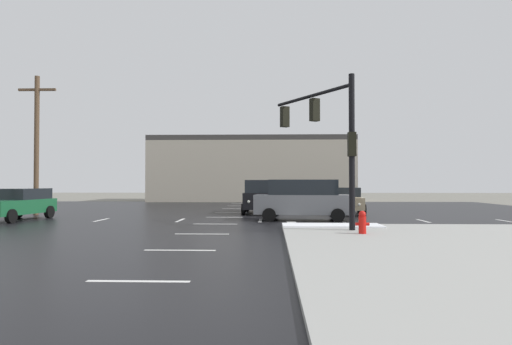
{
  "coord_description": "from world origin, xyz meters",
  "views": [
    {
      "loc": [
        2.56,
        -22.71,
        1.92
      ],
      "look_at": [
        1.47,
        9.18,
        2.6
      ],
      "focal_mm": 32.1,
      "sensor_mm": 36.0,
      "label": 1
    }
  ],
  "objects_px": {
    "utility_pole_far": "(37,142)",
    "sedan_green": "(17,203)",
    "traffic_signal_mast": "(328,129)",
    "sedan_tan": "(346,200)",
    "sedan_silver": "(297,196)",
    "suv_grey": "(303,199)",
    "suv_black": "(261,196)",
    "fire_hydrant": "(362,222)"
  },
  "relations": [
    {
      "from": "sedan_tan",
      "to": "fire_hydrant",
      "type": "bearing_deg",
      "value": -0.63
    },
    {
      "from": "suv_black",
      "to": "sedan_tan",
      "type": "distance_m",
      "value": 5.14
    },
    {
      "from": "fire_hydrant",
      "to": "sedan_green",
      "type": "height_order",
      "value": "sedan_green"
    },
    {
      "from": "suv_grey",
      "to": "sedan_silver",
      "type": "bearing_deg",
      "value": -87.05
    },
    {
      "from": "traffic_signal_mast",
      "to": "suv_black",
      "type": "distance_m",
      "value": 10.59
    },
    {
      "from": "fire_hydrant",
      "to": "sedan_silver",
      "type": "relative_size",
      "value": 0.17
    },
    {
      "from": "traffic_signal_mast",
      "to": "suv_black",
      "type": "relative_size",
      "value": 1.2
    },
    {
      "from": "sedan_silver",
      "to": "sedan_tan",
      "type": "xyz_separation_m",
      "value": [
        2.52,
        -7.37,
        0.0
      ]
    },
    {
      "from": "sedan_green",
      "to": "sedan_silver",
      "type": "distance_m",
      "value": 19.35
    },
    {
      "from": "suv_grey",
      "to": "sedan_green",
      "type": "height_order",
      "value": "suv_grey"
    },
    {
      "from": "sedan_silver",
      "to": "utility_pole_far",
      "type": "distance_m",
      "value": 18.35
    },
    {
      "from": "sedan_green",
      "to": "sedan_silver",
      "type": "relative_size",
      "value": 1.01
    },
    {
      "from": "suv_grey",
      "to": "suv_black",
      "type": "xyz_separation_m",
      "value": [
        -2.23,
        5.27,
        0.0
      ]
    },
    {
      "from": "traffic_signal_mast",
      "to": "suv_black",
      "type": "height_order",
      "value": "traffic_signal_mast"
    },
    {
      "from": "suv_grey",
      "to": "sedan_silver",
      "type": "height_order",
      "value": "suv_grey"
    },
    {
      "from": "fire_hydrant",
      "to": "utility_pole_far",
      "type": "xyz_separation_m",
      "value": [
        -16.86,
        10.2,
        3.74
      ]
    },
    {
      "from": "traffic_signal_mast",
      "to": "sedan_green",
      "type": "xyz_separation_m",
      "value": [
        -15.02,
        4.12,
        -3.2
      ]
    },
    {
      "from": "sedan_tan",
      "to": "utility_pole_far",
      "type": "xyz_separation_m",
      "value": [
        -18.19,
        -1.54,
        3.42
      ]
    },
    {
      "from": "suv_grey",
      "to": "suv_black",
      "type": "distance_m",
      "value": 5.72
    },
    {
      "from": "traffic_signal_mast",
      "to": "sedan_tan",
      "type": "bearing_deg",
      "value": -44.03
    },
    {
      "from": "traffic_signal_mast",
      "to": "utility_pole_far",
      "type": "distance_m",
      "value": 17.76
    },
    {
      "from": "fire_hydrant",
      "to": "utility_pole_far",
      "type": "height_order",
      "value": "utility_pole_far"
    },
    {
      "from": "utility_pole_far",
      "to": "sedan_green",
      "type": "bearing_deg",
      "value": -75.36
    },
    {
      "from": "suv_grey",
      "to": "sedan_tan",
      "type": "distance_m",
      "value": 5.64
    },
    {
      "from": "sedan_green",
      "to": "suv_grey",
      "type": "bearing_deg",
      "value": 96.93
    },
    {
      "from": "sedan_silver",
      "to": "utility_pole_far",
      "type": "bearing_deg",
      "value": -154.14
    },
    {
      "from": "traffic_signal_mast",
      "to": "sedan_silver",
      "type": "bearing_deg",
      "value": -29.6
    },
    {
      "from": "sedan_silver",
      "to": "sedan_tan",
      "type": "bearing_deg",
      "value": -74.89
    },
    {
      "from": "suv_grey",
      "to": "suv_black",
      "type": "relative_size",
      "value": 1.02
    },
    {
      "from": "fire_hydrant",
      "to": "sedan_tan",
      "type": "distance_m",
      "value": 11.82
    },
    {
      "from": "suv_grey",
      "to": "utility_pole_far",
      "type": "xyz_separation_m",
      "value": [
        -15.3,
        3.29,
        3.18
      ]
    },
    {
      "from": "fire_hydrant",
      "to": "suv_grey",
      "type": "height_order",
      "value": "suv_grey"
    },
    {
      "from": "sedan_green",
      "to": "sedan_silver",
      "type": "bearing_deg",
      "value": 135.96
    },
    {
      "from": "suv_black",
      "to": "sedan_tan",
      "type": "relative_size",
      "value": 1.04
    },
    {
      "from": "sedan_green",
      "to": "utility_pole_far",
      "type": "height_order",
      "value": "utility_pole_far"
    },
    {
      "from": "fire_hydrant",
      "to": "sedan_tan",
      "type": "relative_size",
      "value": 0.17
    },
    {
      "from": "suv_black",
      "to": "sedan_green",
      "type": "bearing_deg",
      "value": -64.36
    },
    {
      "from": "suv_grey",
      "to": "sedan_silver",
      "type": "relative_size",
      "value": 1.07
    },
    {
      "from": "traffic_signal_mast",
      "to": "sedan_tan",
      "type": "height_order",
      "value": "traffic_signal_mast"
    },
    {
      "from": "suv_grey",
      "to": "utility_pole_far",
      "type": "height_order",
      "value": "utility_pole_far"
    },
    {
      "from": "traffic_signal_mast",
      "to": "utility_pole_far",
      "type": "xyz_separation_m",
      "value": [
        -15.97,
        7.76,
        0.22
      ]
    },
    {
      "from": "sedan_tan",
      "to": "utility_pole_far",
      "type": "distance_m",
      "value": 18.58
    }
  ]
}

